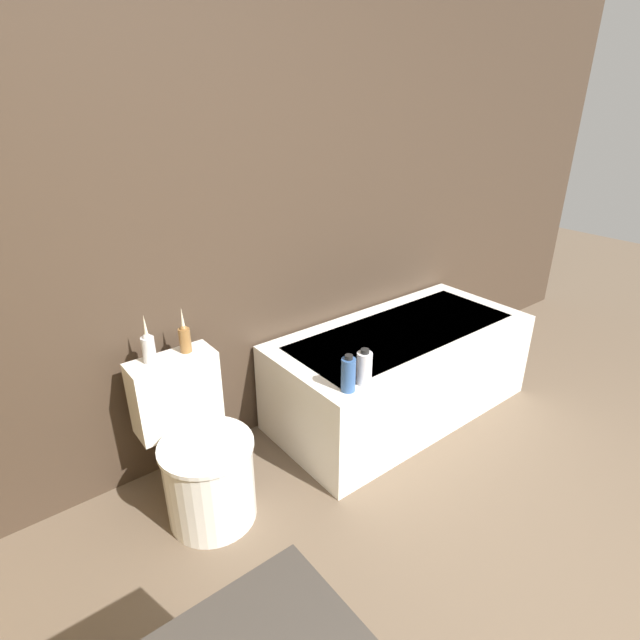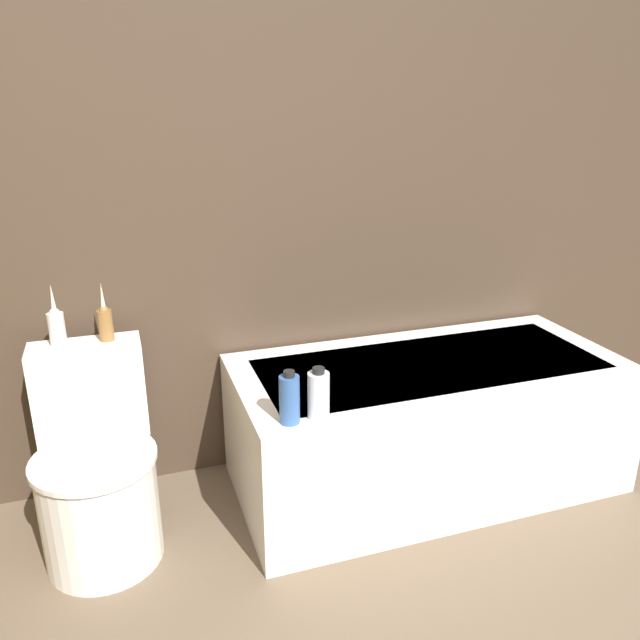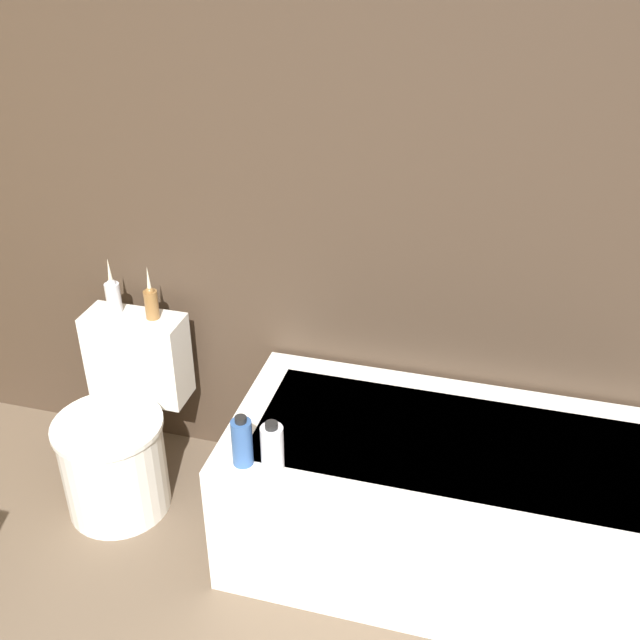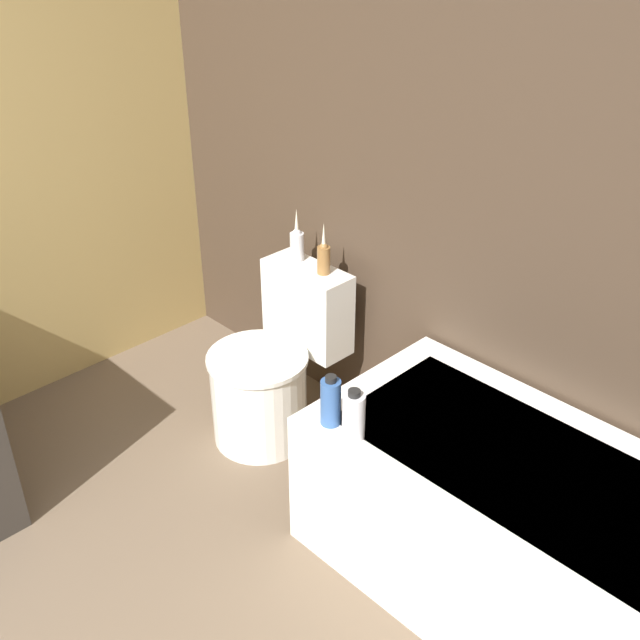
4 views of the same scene
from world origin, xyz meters
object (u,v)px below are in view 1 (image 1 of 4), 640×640
vase_gold (148,346)px  shampoo_bottle_short (364,368)px  toilet (200,456)px  shampoo_bottle_tall (348,374)px  bathtub (400,370)px  vase_silver (185,337)px

vase_gold → shampoo_bottle_short: bearing=-32.4°
toilet → shampoo_bottle_tall: shampoo_bottle_tall is taller
bathtub → shampoo_bottle_tall: (-0.68, -0.29, 0.36)m
vase_silver → shampoo_bottle_tall: size_ratio=1.19×
shampoo_bottle_tall → toilet: bearing=155.5°
vase_silver → toilet: bearing=-110.5°
toilet → shampoo_bottle_tall: size_ratio=3.85×
vase_silver → shampoo_bottle_short: size_ratio=1.21×
toilet → vase_silver: bearing=69.5°
toilet → shampoo_bottle_short: 0.86m
vase_gold → shampoo_bottle_tall: 0.91m
vase_gold → vase_silver: size_ratio=1.04×
vase_gold → shampoo_bottle_short: 0.99m
bathtub → vase_silver: bearing=169.4°
vase_silver → shampoo_bottle_short: vase_silver is taller
vase_gold → vase_silver: 0.17m
vase_gold → shampoo_bottle_short: vase_gold is taller
shampoo_bottle_tall → vase_gold: bearing=144.0°
vase_gold → bathtub: bearing=-9.7°
vase_gold → vase_silver: bearing=-2.9°
bathtub → toilet: bearing=179.7°
vase_gold → shampoo_bottle_short: size_ratio=1.26×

